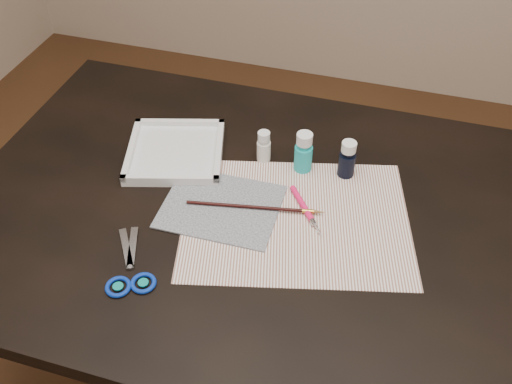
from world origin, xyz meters
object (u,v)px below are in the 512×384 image
(canvas, at_px, (221,206))
(paint_bottle_navy, at_px, (347,159))
(paint_bottle_white, at_px, (264,146))
(paint_bottle_cyan, at_px, (304,152))
(scissors, at_px, (126,261))
(palette_tray, at_px, (175,151))
(paper, at_px, (296,219))

(canvas, bearing_deg, paint_bottle_navy, 37.47)
(paint_bottle_white, bearing_deg, paint_bottle_cyan, -4.27)
(scissors, distance_m, palette_tray, 0.33)
(scissors, relative_size, palette_tray, 0.88)
(palette_tray, bearing_deg, paint_bottle_navy, 6.81)
(paint_bottle_navy, xyz_separation_m, scissors, (-0.37, -0.38, -0.04))
(paper, height_order, canvas, canvas)
(paint_bottle_cyan, bearing_deg, paint_bottle_white, 175.73)
(paper, xyz_separation_m, paint_bottle_cyan, (-0.02, 0.16, 0.05))
(paper, distance_m, scissors, 0.36)
(canvas, distance_m, paint_bottle_navy, 0.30)
(paint_bottle_cyan, distance_m, paint_bottle_navy, 0.10)
(paint_bottle_cyan, xyz_separation_m, palette_tray, (-0.30, -0.04, -0.04))
(paint_bottle_cyan, xyz_separation_m, scissors, (-0.27, -0.37, -0.05))
(paint_bottle_navy, bearing_deg, paint_bottle_cyan, -175.07)
(palette_tray, bearing_deg, canvas, -40.05)
(canvas, relative_size, paint_bottle_navy, 2.66)
(canvas, height_order, scissors, scissors)
(paper, height_order, paint_bottle_cyan, paint_bottle_cyan)
(paper, bearing_deg, scissors, -144.35)
(paper, xyz_separation_m, canvas, (-0.16, -0.01, 0.00))
(canvas, height_order, paint_bottle_cyan, paint_bottle_cyan)
(paint_bottle_navy, distance_m, scissors, 0.53)
(canvas, bearing_deg, paint_bottle_white, 76.45)
(paint_bottle_navy, relative_size, palette_tray, 0.42)
(paint_bottle_navy, relative_size, scissors, 0.48)
(paper, bearing_deg, paint_bottle_cyan, 98.29)
(paint_bottle_white, bearing_deg, palette_tray, -167.24)
(canvas, relative_size, paint_bottle_cyan, 2.45)
(canvas, xyz_separation_m, palette_tray, (-0.16, 0.13, 0.01))
(scissors, bearing_deg, paint_bottle_cyan, -70.16)
(canvas, distance_m, paint_bottle_white, 0.19)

